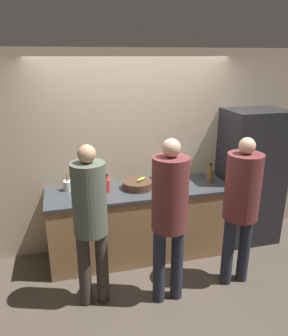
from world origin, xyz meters
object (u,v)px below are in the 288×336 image
at_px(refrigerator, 250,177).
at_px(bottle_amber, 210,175).
at_px(potted_plant, 174,169).
at_px(fruit_bowl, 138,184).
at_px(person_center, 170,208).
at_px(person_left, 90,215).
at_px(utensil_crock, 68,185).
at_px(person_right, 241,199).
at_px(bottle_red, 107,185).
at_px(cup_black, 153,179).

distance_m(refrigerator, bottle_amber, 0.63).
bearing_deg(potted_plant, fruit_bowl, -159.90).
distance_m(refrigerator, person_center, 1.77).
distance_m(person_left, fruit_bowl, 1.03).
relative_size(person_left, utensil_crock, 7.28).
height_order(person_right, bottle_amber, person_right).
relative_size(person_center, potted_plant, 7.11).
relative_size(person_left, person_center, 0.97).
height_order(bottle_red, bottle_amber, bottle_amber).
bearing_deg(person_left, person_center, -11.07).
xyz_separation_m(person_left, person_center, (0.77, -0.15, 0.05)).
height_order(refrigerator, cup_black, refrigerator).
bearing_deg(fruit_bowl, bottle_amber, -1.97).
xyz_separation_m(person_center, fruit_bowl, (-0.10, 0.93, -0.10)).
relative_size(person_right, bottle_red, 7.38).
distance_m(refrigerator, person_right, 1.08).
height_order(refrigerator, person_left, refrigerator).
distance_m(person_left, person_center, 0.78).
xyz_separation_m(person_center, utensil_crock, (-0.95, 1.08, -0.08)).
height_order(person_right, fruit_bowl, person_right).
bearing_deg(potted_plant, refrigerator, -10.74).
xyz_separation_m(utensil_crock, potted_plant, (1.39, 0.05, 0.07)).
bearing_deg(bottle_amber, utensil_crock, 174.26).
bearing_deg(person_right, utensil_crock, 150.78).
bearing_deg(refrigerator, person_left, -160.73).
xyz_separation_m(cup_black, potted_plant, (0.31, 0.05, 0.10)).
distance_m(utensil_crock, cup_black, 1.08).
relative_size(fruit_bowl, bottle_red, 1.60).
height_order(person_center, bottle_amber, person_center).
distance_m(refrigerator, utensil_crock, 2.44).
bearing_deg(refrigerator, person_center, -147.77).
bearing_deg(bottle_amber, refrigerator, 3.41).
distance_m(person_right, fruit_bowl, 1.27).
distance_m(refrigerator, bottle_red, 1.98).
bearing_deg(potted_plant, bottle_red, -166.20).
bearing_deg(bottle_red, person_right, -31.57).
bearing_deg(person_right, bottle_red, 148.43).
height_order(person_left, potted_plant, person_left).
xyz_separation_m(fruit_bowl, bottle_amber, (0.96, -0.03, 0.05)).
height_order(refrigerator, bottle_amber, refrigerator).
bearing_deg(cup_black, refrigerator, -6.13).
relative_size(bottle_amber, cup_black, 3.11).
bearing_deg(fruit_bowl, person_center, -83.85).
bearing_deg(bottle_amber, cup_black, 165.89).
distance_m(utensil_crock, bottle_red, 0.49).
relative_size(bottle_amber, potted_plant, 1.02).
relative_size(refrigerator, person_center, 1.04).
relative_size(fruit_bowl, potted_plant, 1.49).
xyz_separation_m(person_right, bottle_amber, (0.02, 0.82, -0.02)).
relative_size(bottle_red, bottle_amber, 0.91).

